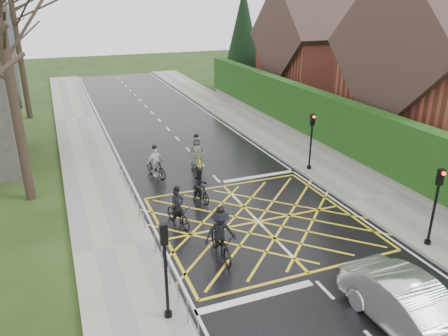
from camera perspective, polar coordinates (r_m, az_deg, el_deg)
ground at (r=18.72m, az=4.47°, el=-6.99°), size 120.00×120.00×0.00m
road at (r=18.72m, az=4.47°, el=-6.98°), size 9.00×80.00×0.01m
sidewalk_right at (r=21.77m, az=18.88°, el=-3.69°), size 3.00×80.00×0.15m
sidewalk_left at (r=17.23m, az=-14.10°, el=-10.09°), size 3.00×80.00×0.15m
stone_wall at (r=27.05m, az=13.81°, el=2.40°), size 0.50×38.00×0.70m
hedge at (r=26.55m, az=14.14°, el=5.97°), size 0.90×38.00×2.80m
house_far at (r=39.77m, az=12.83°, el=14.41°), size 9.80×8.80×10.30m
conifer at (r=44.75m, az=2.52°, el=16.45°), size 4.60×4.60×10.00m
tree_near at (r=20.81m, az=-27.22°, el=16.51°), size 9.24×9.24×11.44m
tree_far at (r=36.81m, az=-25.71°, el=16.82°), size 8.40×8.40×10.40m
railing_south at (r=14.12m, az=-6.65°, el=-13.81°), size 0.05×5.04×1.03m
railing_north at (r=20.59m, az=-12.19°, el=-2.26°), size 0.05×6.04×1.03m
traffic_light_ne at (r=23.80m, az=11.29°, el=3.33°), size 0.24×0.31×3.21m
traffic_light_se at (r=17.86m, az=25.77°, el=-4.75°), size 0.24×0.31×3.21m
traffic_light_sw at (r=12.74m, az=-7.61°, el=-13.39°), size 0.24×0.31×3.21m
cyclist_rear at (r=18.29m, az=-6.01°, el=-5.79°), size 1.05×1.88×1.74m
cyclist_back at (r=20.28m, az=-3.09°, el=-2.69°), size 0.79×1.66×1.62m
cyclist_mid at (r=16.00m, az=-0.43°, el=-9.21°), size 1.21×2.09×2.02m
cyclist_front at (r=23.20m, az=-8.91°, el=0.36°), size 1.07×1.82×1.76m
cyclist_lead at (r=24.26m, az=-3.54°, el=1.60°), size 0.97×2.07×1.94m
car at (r=13.80m, az=23.52°, el=-16.73°), size 1.83×4.75×1.54m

